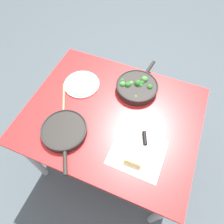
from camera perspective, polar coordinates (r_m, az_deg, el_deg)
The scene contains 9 objects.
ground_plane at distance 1.96m, azimuth -0.00°, elevation -12.14°, with size 14.00×14.00×0.00m, color #424C51.
dining_table_red at distance 1.36m, azimuth -0.00°, elevation -2.42°, with size 1.11×0.90×0.75m.
skillet_broccoli at distance 1.39m, azimuth 7.16°, elevation 7.25°, with size 0.29×0.42×0.08m.
skillet_eggs at distance 1.24m, azimuth -13.52°, elevation -5.22°, with size 0.29×0.38×0.04m.
wooden_spoon at distance 1.33m, azimuth -13.70°, elevation 0.23°, with size 0.21×0.34×0.02m.
parchment_sheet at distance 1.18m, azimuth 7.26°, elevation -11.35°, with size 0.31×0.28×0.00m.
grater_knife at distance 1.19m, azimuth 9.47°, elevation -9.30°, with size 0.12×0.24×0.02m.
cheese_block at distance 1.14m, azimuth 6.38°, elevation -12.81°, with size 0.10×0.08×0.04m.
dinner_plate_stack at distance 1.44m, azimuth -8.67°, elevation 8.04°, with size 0.25×0.25×0.03m.
Camera 1 is at (-0.26, 0.63, 1.84)m, focal length 32.00 mm.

